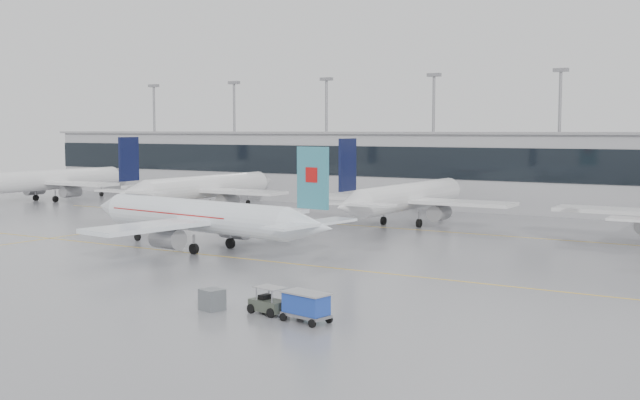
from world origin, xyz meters
The scene contains 15 objects.
ground centered at (0.00, 0.00, 0.00)m, with size 320.00×320.00×0.00m, color gray.
taxi_line_main centered at (0.00, 0.00, 0.01)m, with size 120.00×0.25×0.01m, color gold.
taxi_line_north centered at (0.00, 30.00, 0.01)m, with size 120.00×0.25×0.01m, color gold.
taxi_line_cross centered at (-30.00, 15.00, 0.01)m, with size 0.25×60.00×0.01m, color gold.
terminal centered at (0.00, 62.00, 6.00)m, with size 180.00×15.00×12.00m, color #A2A2A6.
terminal_glass centered at (0.00, 54.45, 7.50)m, with size 180.00×0.20×5.00m, color black.
terminal_roof centered at (0.00, 62.00, 12.20)m, with size 182.00×16.00×0.40m, color gray.
light_masts centered at (0.00, 68.00, 13.34)m, with size 156.40×1.00×22.60m.
air_canada_jet centered at (-8.45, 2.39, 3.52)m, with size 35.74×28.58×11.14m.
parked_jet_a centered at (-70.00, 33.69, 3.71)m, with size 29.64×36.96×11.72m.
parked_jet_b centered at (-35.00, 33.69, 3.71)m, with size 29.64×36.96×11.72m.
parked_jet_c centered at (0.00, 33.69, 3.71)m, with size 29.64×36.96×11.72m.
baggage_tug centered at (14.39, -18.26, 0.67)m, with size 4.02×2.10×1.91m.
baggage_cart centered at (17.93, -18.93, 1.18)m, with size 3.54×2.39×2.02m.
gse_unit centered at (10.36, -19.41, 0.75)m, with size 1.50×1.40×1.50m, color slate.
Camera 1 is at (46.03, -62.87, 12.69)m, focal length 45.00 mm.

